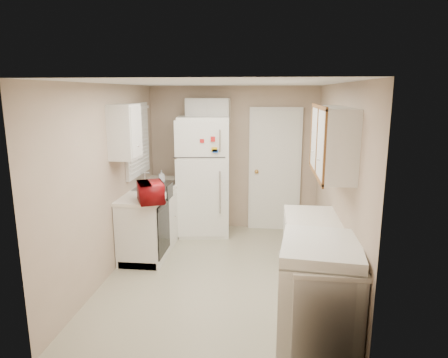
# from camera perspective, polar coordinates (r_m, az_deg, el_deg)

# --- Properties ---
(floor) EXTENTS (3.80, 3.80, 0.00)m
(floor) POSITION_cam_1_polar(r_m,az_deg,el_deg) (5.29, -0.62, -13.45)
(floor) COLOR #BEB899
(floor) RESTS_ON ground
(ceiling) EXTENTS (3.80, 3.80, 0.00)m
(ceiling) POSITION_cam_1_polar(r_m,az_deg,el_deg) (4.76, -0.69, 13.54)
(ceiling) COLOR white
(ceiling) RESTS_ON floor
(wall_left) EXTENTS (3.80, 3.80, 0.00)m
(wall_left) POSITION_cam_1_polar(r_m,az_deg,el_deg) (5.24, -16.03, -0.27)
(wall_left) COLOR tan
(wall_left) RESTS_ON floor
(wall_right) EXTENTS (3.80, 3.80, 0.00)m
(wall_right) POSITION_cam_1_polar(r_m,az_deg,el_deg) (4.92, 15.76, -1.06)
(wall_right) COLOR tan
(wall_right) RESTS_ON floor
(wall_back) EXTENTS (2.80, 2.80, 0.00)m
(wall_back) POSITION_cam_1_polar(r_m,az_deg,el_deg) (6.74, 1.32, 2.95)
(wall_back) COLOR tan
(wall_back) RESTS_ON floor
(wall_front) EXTENTS (2.80, 2.80, 0.00)m
(wall_front) POSITION_cam_1_polar(r_m,az_deg,el_deg) (3.09, -5.00, -8.60)
(wall_front) COLOR tan
(wall_front) RESTS_ON floor
(left_counter) EXTENTS (0.60, 1.80, 0.90)m
(left_counter) POSITION_cam_1_polar(r_m,az_deg,el_deg) (6.15, -9.86, -5.34)
(left_counter) COLOR silver
(left_counter) RESTS_ON floor
(dishwasher) EXTENTS (0.03, 0.58, 0.72)m
(dishwasher) POSITION_cam_1_polar(r_m,az_deg,el_deg) (5.52, -8.69, -6.95)
(dishwasher) COLOR black
(dishwasher) RESTS_ON floor
(sink) EXTENTS (0.54, 0.74, 0.16)m
(sink) POSITION_cam_1_polar(r_m,az_deg,el_deg) (6.18, -9.61, -1.30)
(sink) COLOR gray
(sink) RESTS_ON left_counter
(microwave) EXTENTS (0.53, 0.43, 0.31)m
(microwave) POSITION_cam_1_polar(r_m,az_deg,el_deg) (5.24, -10.40, -1.66)
(microwave) COLOR maroon
(microwave) RESTS_ON left_counter
(soap_bottle) EXTENTS (0.11, 0.11, 0.19)m
(soap_bottle) POSITION_cam_1_polar(r_m,az_deg,el_deg) (6.40, -8.93, 0.48)
(soap_bottle) COLOR silver
(soap_bottle) RESTS_ON left_counter
(window_blinds) EXTENTS (0.10, 0.98, 1.08)m
(window_blinds) POSITION_cam_1_polar(r_m,az_deg,el_deg) (6.13, -12.21, 5.51)
(window_blinds) COLOR silver
(window_blinds) RESTS_ON wall_left
(upper_cabinet_left) EXTENTS (0.30, 0.45, 0.70)m
(upper_cabinet_left) POSITION_cam_1_polar(r_m,az_deg,el_deg) (5.30, -14.01, 6.56)
(upper_cabinet_left) COLOR silver
(upper_cabinet_left) RESTS_ON wall_left
(refrigerator) EXTENTS (0.89, 0.87, 1.92)m
(refrigerator) POSITION_cam_1_polar(r_m,az_deg,el_deg) (6.53, -2.91, 0.50)
(refrigerator) COLOR white
(refrigerator) RESTS_ON floor
(cabinet_over_fridge) EXTENTS (0.70, 0.30, 0.40)m
(cabinet_over_fridge) POSITION_cam_1_polar(r_m,az_deg,el_deg) (6.55, -2.30, 9.71)
(cabinet_over_fridge) COLOR silver
(cabinet_over_fridge) RESTS_ON wall_back
(interior_door) EXTENTS (0.86, 0.06, 2.08)m
(interior_door) POSITION_cam_1_polar(r_m,az_deg,el_deg) (6.71, 7.25, 1.24)
(interior_door) COLOR white
(interior_door) RESTS_ON floor
(right_counter) EXTENTS (0.60, 2.00, 0.90)m
(right_counter) POSITION_cam_1_polar(r_m,az_deg,el_deg) (4.37, 12.89, -13.05)
(right_counter) COLOR silver
(right_counter) RESTS_ON floor
(stove) EXTENTS (0.76, 0.90, 1.02)m
(stove) POSITION_cam_1_polar(r_m,az_deg,el_deg) (3.85, 13.39, -15.70)
(stove) COLOR white
(stove) RESTS_ON floor
(upper_cabinet_right) EXTENTS (0.30, 1.20, 0.70)m
(upper_cabinet_right) POSITION_cam_1_polar(r_m,az_deg,el_deg) (4.31, 15.30, 5.23)
(upper_cabinet_right) COLOR silver
(upper_cabinet_right) RESTS_ON wall_right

